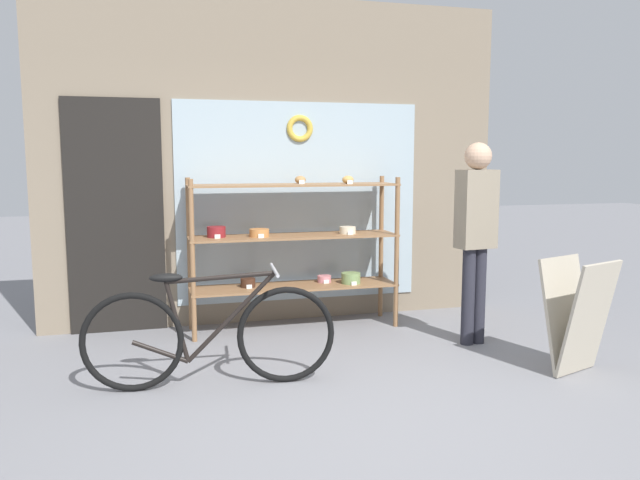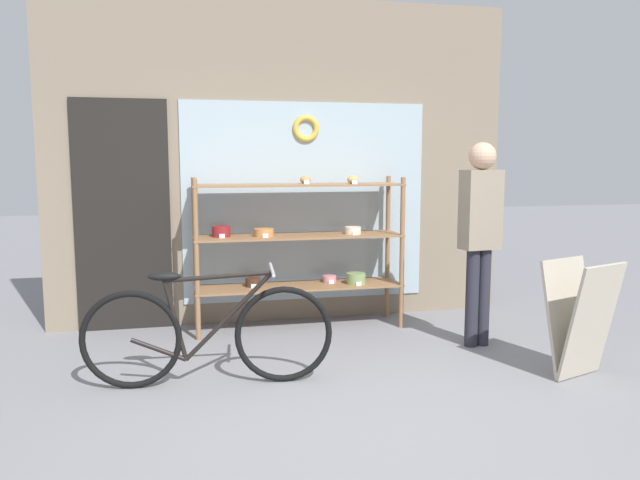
{
  "view_description": "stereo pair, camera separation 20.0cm",
  "coord_description": "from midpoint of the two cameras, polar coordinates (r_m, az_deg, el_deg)",
  "views": [
    {
      "loc": [
        -1.19,
        -3.41,
        1.57
      ],
      "look_at": [
        0.03,
        1.08,
        0.96
      ],
      "focal_mm": 35.0,
      "sensor_mm": 36.0,
      "label": 1
    },
    {
      "loc": [
        -0.99,
        -3.46,
        1.57
      ],
      "look_at": [
        0.03,
        1.08,
        0.96
      ],
      "focal_mm": 35.0,
      "sensor_mm": 36.0,
      "label": 2
    }
  ],
  "objects": [
    {
      "name": "sandwich_board",
      "position": [
        4.91,
        21.37,
        -6.5
      ],
      "size": [
        0.57,
        0.51,
        0.84
      ],
      "rotation": [
        0.0,
        0.0,
        0.34
      ],
      "color": "#B2A893",
      "rests_on": "ground_plane"
    },
    {
      "name": "storefront_facade",
      "position": [
        6.0,
        -5.3,
        6.67
      ],
      "size": [
        4.42,
        0.13,
        3.06
      ],
      "color": "gray",
      "rests_on": "ground_plane"
    },
    {
      "name": "ground_plane",
      "position": [
        3.93,
        2.28,
        -16.06
      ],
      "size": [
        30.0,
        30.0,
        0.0
      ],
      "primitive_type": "plane",
      "color": "gray"
    },
    {
      "name": "display_case",
      "position": [
        5.72,
        -3.39,
        -0.09
      ],
      "size": [
        1.91,
        0.45,
        1.41
      ],
      "color": "#8E6642",
      "rests_on": "ground_plane"
    },
    {
      "name": "pedestrian",
      "position": [
        5.33,
        13.02,
        1.23
      ],
      "size": [
        0.34,
        0.22,
        1.7
      ],
      "rotation": [
        0.0,
        0.0,
        0.12
      ],
      "color": "#282833",
      "rests_on": "ground_plane"
    },
    {
      "name": "bicycle",
      "position": [
        4.4,
        -11.36,
        -8.52
      ],
      "size": [
        1.73,
        0.46,
        0.82
      ],
      "rotation": [
        0.0,
        0.0,
        -0.09
      ],
      "color": "black",
      "rests_on": "ground_plane"
    }
  ]
}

